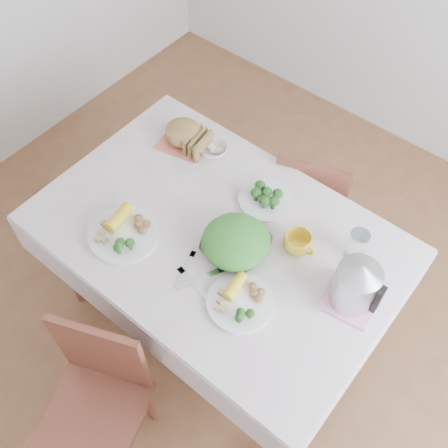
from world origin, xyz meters
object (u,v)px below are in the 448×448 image
Objects in this scene: dinner_plate_right at (240,303)px; yellow_mug at (297,243)px; chair_far at (314,187)px; chair_near at (91,410)px; dinner_plate_left at (124,235)px; salad_bowl at (236,246)px; electric_kettle at (356,284)px; dining_table at (218,279)px.

yellow_mug is at bearing 86.17° from dinner_plate_right.
chair_near is at bearing 69.18° from chair_far.
chair_far reaches higher than dinner_plate_left.
salad_bowl is 1.11× the size of electric_kettle.
chair_near is 3.65× the size of electric_kettle.
dinner_plate_right is at bearing 84.13° from chair_far.
chair_far is at bearing 103.09° from dinner_plate_right.
dinner_plate_right is at bearing -93.83° from yellow_mug.
dinner_plate_left is at bearing 97.16° from chair_near.
chair_near reaches higher than chair_far.
salad_bowl is at bearing -168.33° from electric_kettle.
dining_table is 0.55m from dinner_plate_left.
electric_kettle reaches higher than dinner_plate_left.
yellow_mug is at bearing 25.17° from dining_table.
dining_table is 1.74× the size of chair_far.
dining_table is at bearing 42.08° from dinner_plate_left.
electric_kettle is (0.52, -0.61, 0.42)m from chair_far.
dining_table is 5.48× the size of dinner_plate_right.
dinner_plate_left is 1.14× the size of dinner_plate_right.
electric_kettle is at bearing 7.54° from dining_table.
salad_bowl reaches higher than dinner_plate_left.
yellow_mug is 0.50× the size of electric_kettle.
dinner_plate_left is 2.54× the size of yellow_mug.
yellow_mug is at bearing 34.24° from dinner_plate_left.
dinner_plate_left is at bearing 50.49° from chair_far.
dinner_plate_left is 0.71m from yellow_mug.
chair_near is 1.05× the size of chair_far.
salad_bowl is 0.89× the size of dinner_plate_left.
dining_table is at bearing -172.44° from electric_kettle.
dinner_plate_left is (-0.36, -0.95, 0.31)m from chair_far.
chair_near is at bearing -112.83° from dinner_plate_right.
chair_far reaches higher than yellow_mug.
salad_bowl is 0.25m from yellow_mug.
dining_table is at bearing -154.83° from yellow_mug.
dinner_plate_right is (0.28, -0.20, 0.40)m from dining_table.
chair_far is 1.06m from dinner_plate_left.
chair_near reaches higher than yellow_mug.
chair_near is 0.86m from salad_bowl.
chair_far is at bearing 66.14° from chair_near.
chair_near is 7.37× the size of yellow_mug.
salad_bowl is at bearing 61.35° from chair_near.
yellow_mug is (0.30, 0.14, 0.43)m from dining_table.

